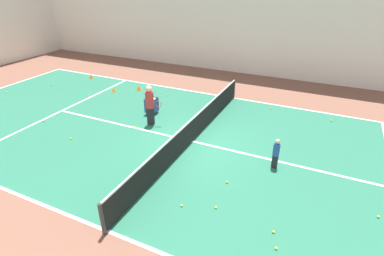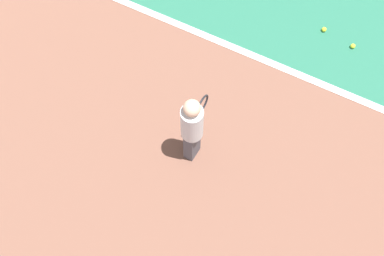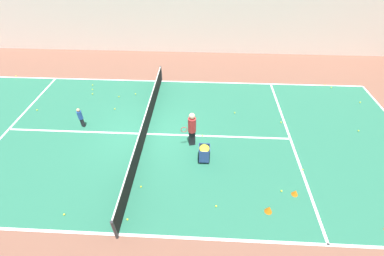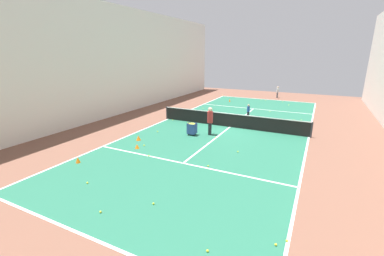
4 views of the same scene
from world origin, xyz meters
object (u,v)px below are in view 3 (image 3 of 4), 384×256
at_px(ball_cart, 204,151).
at_px(training_cone_0, 295,193).
at_px(tennis_net, 145,126).
at_px(coach_at_net, 192,127).
at_px(child_midcourt, 80,116).

distance_m(ball_cart, training_cone_0, 3.77).
xyz_separation_m(ball_cart, training_cone_0, (1.57, 3.41, -0.41)).
height_order(tennis_net, ball_cart, tennis_net).
bearing_deg(coach_at_net, tennis_net, -27.39).
bearing_deg(training_cone_0, child_midcourt, -110.60).
bearing_deg(training_cone_0, tennis_net, -116.77).
bearing_deg(coach_at_net, training_cone_0, 134.97).
distance_m(child_midcourt, ball_cart, 6.26).
relative_size(coach_at_net, training_cone_0, 7.13).
xyz_separation_m(coach_at_net, ball_cart, (0.96, 0.56, -0.46)).
bearing_deg(tennis_net, coach_at_net, 75.15).
distance_m(coach_at_net, training_cone_0, 4.78).
xyz_separation_m(tennis_net, training_cone_0, (3.11, 6.16, -0.38)).
bearing_deg(child_midcourt, training_cone_0, 6.16).
xyz_separation_m(coach_at_net, training_cone_0, (2.53, 3.97, -0.87)).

